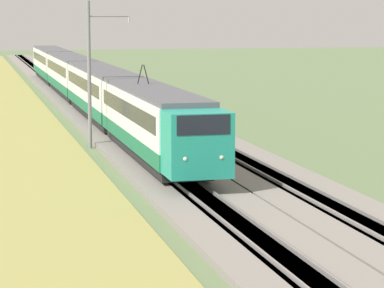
{
  "coord_description": "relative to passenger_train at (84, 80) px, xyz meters",
  "views": [
    {
      "loc": [
        -6.08,
        9.42,
        7.87
      ],
      "look_at": [
        32.12,
        0.0,
        2.26
      ],
      "focal_mm": 85.0,
      "sensor_mm": 36.0,
      "label": 1
    }
  ],
  "objects": [
    {
      "name": "ballast_adjacent",
      "position": [
        -20.0,
        -4.53,
        -2.26
      ],
      "size": [
        240.0,
        4.4,
        0.3
      ],
      "color": "gray",
      "rests_on": "ground"
    },
    {
      "name": "passenger_train",
      "position": [
        0.0,
        0.0,
        0.0
      ],
      "size": [
        79.26,
        2.88,
        5.14
      ],
      "rotation": [
        0.0,
        0.0,
        3.14
      ],
      "color": "teal",
      "rests_on": "ground"
    },
    {
      "name": "track_adjacent",
      "position": [
        -20.0,
        -4.53,
        -2.25
      ],
      "size": [
        240.0,
        1.57,
        0.45
      ],
      "color": "#4C4238",
      "rests_on": "ground"
    },
    {
      "name": "track_main",
      "position": [
        -20.0,
        0.0,
        -2.25
      ],
      "size": [
        240.0,
        1.57,
        0.45
      ],
      "color": "#4C4238",
      "rests_on": "ground"
    },
    {
      "name": "ballast_main",
      "position": [
        -20.0,
        0.0,
        -2.26
      ],
      "size": [
        240.0,
        4.4,
        0.3
      ],
      "color": "gray",
      "rests_on": "ground"
    },
    {
      "name": "grass_verge",
      "position": [
        -20.0,
        7.17,
        -2.35
      ],
      "size": [
        240.0,
        8.25,
        0.12
      ],
      "color": "#99934C",
      "rests_on": "ground"
    },
    {
      "name": "catenary_mast_mid",
      "position": [
        -22.86,
        2.46,
        2.07
      ],
      "size": [
        0.22,
        2.56,
        8.68
      ],
      "color": "slate",
      "rests_on": "ground"
    }
  ]
}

